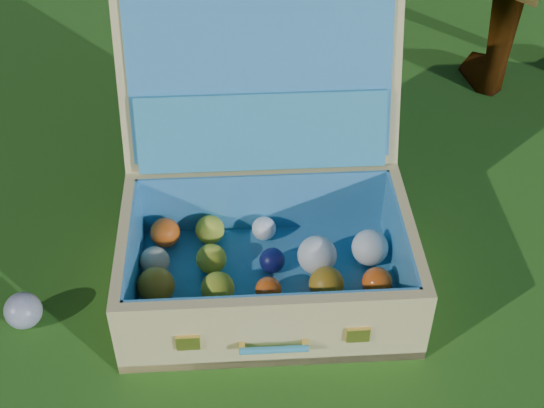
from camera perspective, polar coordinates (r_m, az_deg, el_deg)
The scene contains 3 objects.
ground at distance 1.50m, azimuth 5.19°, elevation -8.01°, with size 60.00×60.00×0.00m, color #215114.
stray_ball at distance 1.53m, azimuth -18.23°, elevation -7.63°, with size 0.07×0.07×0.07m, color #406DA8.
suitcase at distance 1.49m, azimuth -0.62°, elevation -0.38°, with size 0.64×0.61×0.52m.
Camera 1 is at (-0.02, -0.99, 1.13)m, focal length 50.00 mm.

